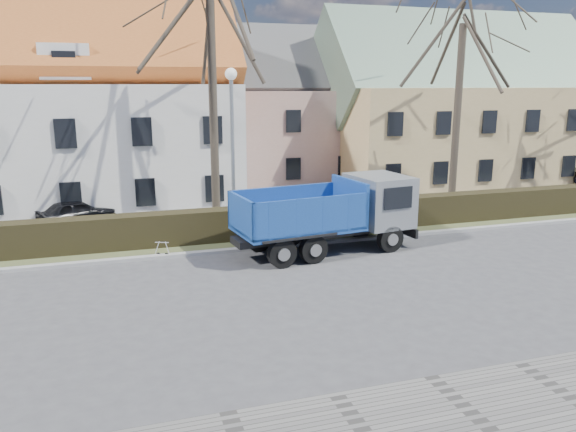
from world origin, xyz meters
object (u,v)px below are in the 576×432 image
object	(u,v)px
cart_frame	(157,248)
parked_car_a	(77,212)
dump_truck	(320,215)
streetlight	(233,153)

from	to	relation	value
cart_frame	parked_car_a	size ratio (longest dim) A/B	0.21
cart_frame	dump_truck	bearing A→B (deg)	-11.67
dump_truck	parked_car_a	xyz separation A→B (m)	(-8.96, 7.26, -0.85)
cart_frame	parked_car_a	xyz separation A→B (m)	(-3.04, 6.03, 0.26)
dump_truck	streetlight	size ratio (longest dim) A/B	1.03
cart_frame	streetlight	bearing A→B (deg)	33.23
streetlight	dump_truck	bearing A→B (deg)	-53.61
dump_truck	cart_frame	size ratio (longest dim) A/B	10.10
dump_truck	streetlight	bearing A→B (deg)	118.85
cart_frame	parked_car_a	bearing A→B (deg)	116.73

